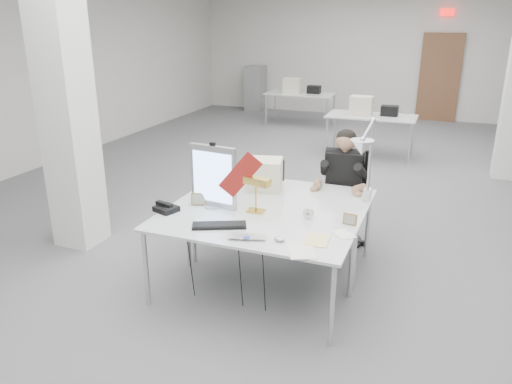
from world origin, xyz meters
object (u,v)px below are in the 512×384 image
Objects in this scene: laptop at (247,239)px; architect_lamp at (366,168)px; desk_main at (250,226)px; seated_person at (344,169)px; beige_monitor at (265,174)px; bankers_lamp at (256,194)px; monitor at (213,176)px; desk_phone at (166,209)px; office_chair at (343,196)px.

architect_lamp is (0.76, 1.05, 0.39)m from laptop.
seated_person reaches higher than desk_main.
seated_person is at bearing 23.03° from beige_monitor.
laptop is 0.89× the size of bankers_lamp.
architect_lamp is at bearing 24.75° from monitor.
bankers_lamp is at bearing -90.86° from beige_monitor.
seated_person is 4.15× the size of desk_phone.
bankers_lamp is 0.65m from beige_monitor.
desk_phone is 0.24× the size of architect_lamp.
laptop is 1.35m from architect_lamp.
bankers_lamp is (-0.06, 0.31, 0.19)m from desk_main.
monitor is 0.89m from laptop.
desk_main is 1.62m from office_chair.
desk_phone is 0.58× the size of beige_monitor.
desk_main is at bearing -114.21° from seated_person.
desk_phone is (-0.36, -0.28, -0.27)m from monitor.
beige_monitor is (-0.72, -0.53, 0.02)m from seated_person.
architect_lamp is at bearing 38.15° from bankers_lamp.
office_chair is 1.42× the size of architect_lamp.
desk_main is at bearing -113.63° from office_chair.
desk_main is 0.37m from bankers_lamp.
beige_monitor is at bearing 74.55° from desk_phone.
monitor reaches higher than seated_person.
laptop is at bearing -39.71° from monitor.
seated_person is at bearing 76.45° from bankers_lamp.
beige_monitor is at bearing -146.09° from office_chair.
bankers_lamp is at bearing 7.54° from monitor.
desk_main is at bearing -122.70° from architect_lamp.
seated_person is 1.55m from monitor.
laptop is (0.58, -0.61, -0.29)m from monitor.
desk_phone reaches higher than desk_main.
monitor is (-0.49, 0.30, 0.31)m from desk_main.
office_chair is 3.72× the size of laptop.
seated_person is 2.39× the size of beige_monitor.
laptop is 0.38× the size of architect_lamp.
office_chair is at bearing 84.96° from seated_person.
architect_lamp reaches higher than monitor.
seated_person reaches higher than bankers_lamp.
monitor is 1.41m from architect_lamp.
seated_person is 2.66× the size of laptop.
office_chair is 0.33m from seated_person.
office_chair is 1.66m from monitor.
monitor reaches higher than desk_main.
architect_lamp reaches higher than office_chair.
monitor reaches higher than laptop.
monitor is at bearing -134.39° from office_chair.
desk_main is 1.20m from architect_lamp.
bankers_lamp is (0.43, 0.01, -0.13)m from monitor.
bankers_lamp is (-0.16, 0.62, 0.16)m from laptop.
beige_monitor is 0.42× the size of architect_lamp.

